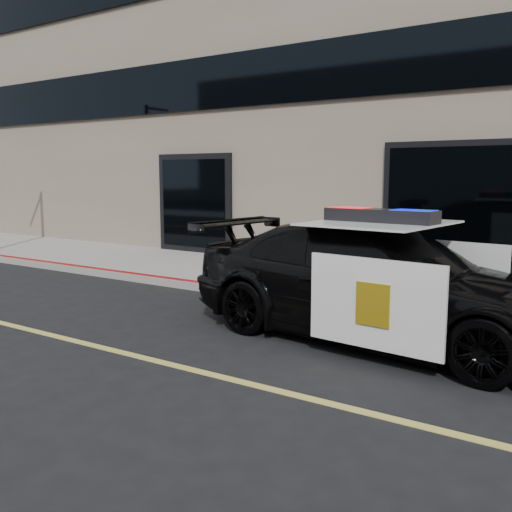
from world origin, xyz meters
The scene contains 4 objects.
ground centered at (0.00, 0.00, 0.00)m, with size 120.00×120.00×0.00m, color black.
sidewalk_n centered at (0.00, 5.25, 0.07)m, with size 60.00×3.50×0.15m, color gray.
police_car centered at (-0.98, 2.34, 0.79)m, with size 3.15×5.76×1.76m.
fire_hydrant centered at (-4.71, 3.98, 0.48)m, with size 0.32×0.45×0.71m.
Camera 1 is at (1.82, -4.75, 2.19)m, focal length 40.00 mm.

